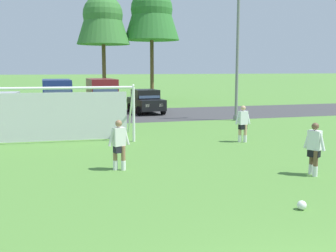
{
  "coord_description": "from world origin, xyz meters",
  "views": [
    {
      "loc": [
        -3.59,
        -3.97,
        3.28
      ],
      "look_at": [
        -0.02,
        8.72,
        1.41
      ],
      "focal_mm": 43.58,
      "sensor_mm": 36.0,
      "label": 1
    }
  ],
  "objects_px": {
    "player_striker_near": "(314,149)",
    "street_lamp": "(240,54)",
    "soccer_ball": "(302,205)",
    "parked_car_slot_left": "(57,97)",
    "player_midfield_center": "(119,145)",
    "parked_car_slot_center_left": "(102,95)",
    "soccer_goal": "(49,113)",
    "parked_car_slot_far_left": "(5,105)",
    "player_defender_far": "(243,124)",
    "parked_car_slot_center": "(146,101)"
  },
  "relations": [
    {
      "from": "soccer_goal",
      "to": "parked_car_slot_center_left",
      "type": "distance_m",
      "value": 11.15
    },
    {
      "from": "soccer_ball",
      "to": "street_lamp",
      "type": "height_order",
      "value": "street_lamp"
    },
    {
      "from": "parked_car_slot_center",
      "to": "parked_car_slot_center_left",
      "type": "bearing_deg",
      "value": 177.05
    },
    {
      "from": "street_lamp",
      "to": "player_defender_far",
      "type": "bearing_deg",
      "value": -114.12
    },
    {
      "from": "player_striker_near",
      "to": "street_lamp",
      "type": "height_order",
      "value": "street_lamp"
    },
    {
      "from": "parked_car_slot_left",
      "to": "parked_car_slot_center_left",
      "type": "distance_m",
      "value": 3.25
    },
    {
      "from": "player_midfield_center",
      "to": "parked_car_slot_center_left",
      "type": "xyz_separation_m",
      "value": [
        1.38,
        16.5,
        0.52
      ]
    },
    {
      "from": "player_defender_far",
      "to": "parked_car_slot_center_left",
      "type": "bearing_deg",
      "value": 109.94
    },
    {
      "from": "player_striker_near",
      "to": "parked_car_slot_center_left",
      "type": "bearing_deg",
      "value": 102.85
    },
    {
      "from": "parked_car_slot_center_left",
      "to": "parked_car_slot_center",
      "type": "xyz_separation_m",
      "value": [
        3.17,
        -0.16,
        -0.47
      ]
    },
    {
      "from": "soccer_goal",
      "to": "player_midfield_center",
      "type": "bearing_deg",
      "value": -69.87
    },
    {
      "from": "player_striker_near",
      "to": "parked_car_slot_left",
      "type": "relative_size",
      "value": 0.34
    },
    {
      "from": "player_midfield_center",
      "to": "parked_car_slot_center",
      "type": "distance_m",
      "value": 16.96
    },
    {
      "from": "soccer_goal",
      "to": "street_lamp",
      "type": "bearing_deg",
      "value": 22.34
    },
    {
      "from": "parked_car_slot_center_left",
      "to": "soccer_goal",
      "type": "bearing_deg",
      "value": -108.58
    },
    {
      "from": "parked_car_slot_center_left",
      "to": "street_lamp",
      "type": "xyz_separation_m",
      "value": [
        7.9,
        -5.86,
        2.81
      ]
    },
    {
      "from": "soccer_ball",
      "to": "player_midfield_center",
      "type": "relative_size",
      "value": 0.13
    },
    {
      "from": "soccer_goal",
      "to": "parked_car_slot_far_left",
      "type": "distance_m",
      "value": 9.96
    },
    {
      "from": "parked_car_slot_far_left",
      "to": "player_striker_near",
      "type": "bearing_deg",
      "value": -58.89
    },
    {
      "from": "parked_car_slot_left",
      "to": "parked_car_slot_center_left",
      "type": "relative_size",
      "value": 1.0
    },
    {
      "from": "soccer_ball",
      "to": "player_defender_far",
      "type": "distance_m",
      "value": 8.81
    },
    {
      "from": "player_striker_near",
      "to": "parked_car_slot_far_left",
      "type": "bearing_deg",
      "value": 121.11
    },
    {
      "from": "soccer_ball",
      "to": "player_striker_near",
      "type": "bearing_deg",
      "value": 50.66
    },
    {
      "from": "parked_car_slot_center",
      "to": "soccer_goal",
      "type": "bearing_deg",
      "value": -122.87
    },
    {
      "from": "parked_car_slot_far_left",
      "to": "parked_car_slot_left",
      "type": "distance_m",
      "value": 3.34
    },
    {
      "from": "parked_car_slot_center",
      "to": "street_lamp",
      "type": "bearing_deg",
      "value": -50.3
    },
    {
      "from": "parked_car_slot_center",
      "to": "street_lamp",
      "type": "relative_size",
      "value": 0.54
    },
    {
      "from": "street_lamp",
      "to": "parked_car_slot_far_left",
      "type": "bearing_deg",
      "value": 161.38
    },
    {
      "from": "player_defender_far",
      "to": "parked_car_slot_far_left",
      "type": "height_order",
      "value": "parked_car_slot_far_left"
    },
    {
      "from": "parked_car_slot_center",
      "to": "parked_car_slot_left",
      "type": "bearing_deg",
      "value": -173.14
    },
    {
      "from": "player_midfield_center",
      "to": "street_lamp",
      "type": "relative_size",
      "value": 0.2
    },
    {
      "from": "soccer_goal",
      "to": "parked_car_slot_far_left",
      "type": "height_order",
      "value": "soccer_goal"
    },
    {
      "from": "soccer_goal",
      "to": "parked_car_slot_left",
      "type": "distance_m",
      "value": 9.66
    },
    {
      "from": "player_midfield_center",
      "to": "player_defender_far",
      "type": "bearing_deg",
      "value": 29.96
    },
    {
      "from": "soccer_ball",
      "to": "soccer_goal",
      "type": "xyz_separation_m",
      "value": [
        -5.69,
        10.82,
        1.18
      ]
    },
    {
      "from": "player_striker_near",
      "to": "street_lamp",
      "type": "xyz_separation_m",
      "value": [
        3.62,
        12.91,
        3.32
      ]
    },
    {
      "from": "soccer_ball",
      "to": "parked_car_slot_left",
      "type": "height_order",
      "value": "parked_car_slot_left"
    },
    {
      "from": "parked_car_slot_far_left",
      "to": "parked_car_slot_center_left",
      "type": "distance_m",
      "value": 6.52
    },
    {
      "from": "soccer_goal",
      "to": "player_defender_far",
      "type": "relative_size",
      "value": 4.57
    },
    {
      "from": "parked_car_slot_far_left",
      "to": "parked_car_slot_center_left",
      "type": "relative_size",
      "value": 0.89
    },
    {
      "from": "player_midfield_center",
      "to": "parked_car_slot_center",
      "type": "xyz_separation_m",
      "value": [
        4.55,
        16.33,
        0.05
      ]
    },
    {
      "from": "player_defender_far",
      "to": "parked_car_slot_center",
      "type": "relative_size",
      "value": 0.38
    },
    {
      "from": "player_midfield_center",
      "to": "parked_car_slot_center_left",
      "type": "relative_size",
      "value": 0.34
    },
    {
      "from": "soccer_goal",
      "to": "player_striker_near",
      "type": "distance_m",
      "value": 11.35
    },
    {
      "from": "player_striker_near",
      "to": "player_defender_far",
      "type": "relative_size",
      "value": 1.0
    },
    {
      "from": "player_striker_near",
      "to": "player_defender_far",
      "type": "bearing_deg",
      "value": 85.74
    },
    {
      "from": "soccer_ball",
      "to": "soccer_goal",
      "type": "height_order",
      "value": "soccer_goal"
    },
    {
      "from": "player_striker_near",
      "to": "parked_car_slot_center_left",
      "type": "height_order",
      "value": "parked_car_slot_center_left"
    },
    {
      "from": "soccer_goal",
      "to": "player_defender_far",
      "type": "bearing_deg",
      "value": -16.33
    },
    {
      "from": "soccer_goal",
      "to": "soccer_ball",
      "type": "bearing_deg",
      "value": -62.26
    }
  ]
}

